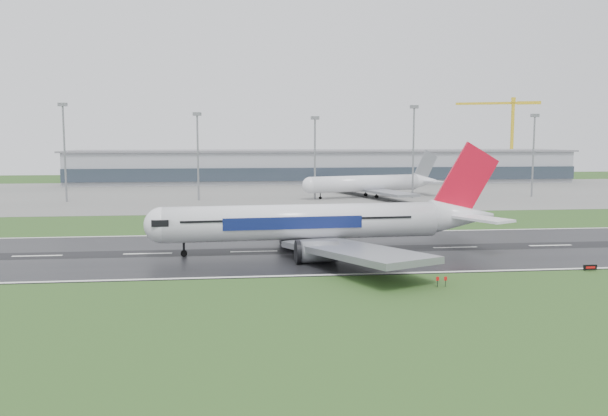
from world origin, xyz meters
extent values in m
plane|color=#25481A|center=(0.00, 0.00, 0.00)|extent=(520.00, 520.00, 0.00)
cube|color=black|center=(0.00, 0.00, 0.05)|extent=(400.00, 45.00, 0.10)
cube|color=slate|center=(0.00, 125.00, 0.04)|extent=(400.00, 130.00, 0.08)
cube|color=gray|center=(0.00, 185.00, 7.50)|extent=(240.00, 36.00, 15.00)
cylinder|color=gray|center=(-100.42, 100.00, 16.12)|extent=(0.64, 0.64, 32.24)
cylinder|color=gray|center=(-56.01, 100.00, 14.64)|extent=(0.64, 0.64, 29.28)
cylinder|color=gray|center=(-15.20, 100.00, 14.05)|extent=(0.64, 0.64, 28.10)
cylinder|color=gray|center=(20.45, 100.00, 16.07)|extent=(0.64, 0.64, 32.14)
cylinder|color=gray|center=(65.76, 100.00, 14.64)|extent=(0.64, 0.64, 29.27)
camera|label=1|loc=(-43.56, -117.69, 21.83)|focal=36.68mm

